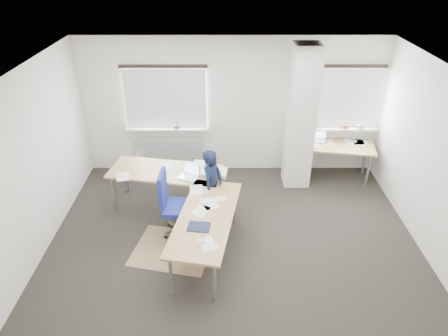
{
  "coord_description": "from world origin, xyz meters",
  "views": [
    {
      "loc": [
        -0.16,
        -5.03,
        4.32
      ],
      "look_at": [
        -0.15,
        0.9,
        0.92
      ],
      "focal_mm": 32.0,
      "sensor_mm": 36.0,
      "label": 1
    }
  ],
  "objects_px": {
    "person": "(212,186)",
    "task_chair": "(178,217)",
    "desk_main": "(187,193)",
    "desk_side": "(338,147)"
  },
  "relations": [
    {
      "from": "desk_side",
      "to": "task_chair",
      "type": "distance_m",
      "value": 3.62
    },
    {
      "from": "desk_main",
      "to": "desk_side",
      "type": "xyz_separation_m",
      "value": [
        2.93,
        1.7,
        -0.01
      ]
    },
    {
      "from": "desk_side",
      "to": "person",
      "type": "height_order",
      "value": "person"
    },
    {
      "from": "desk_main",
      "to": "desk_side",
      "type": "height_order",
      "value": "desk_side"
    },
    {
      "from": "task_chair",
      "to": "person",
      "type": "xyz_separation_m",
      "value": [
        0.57,
        0.4,
        0.35
      ]
    },
    {
      "from": "desk_main",
      "to": "person",
      "type": "xyz_separation_m",
      "value": [
        0.42,
        0.24,
        -0.02
      ]
    },
    {
      "from": "person",
      "to": "task_chair",
      "type": "bearing_deg",
      "value": 149.31
    },
    {
      "from": "person",
      "to": "desk_main",
      "type": "bearing_deg",
      "value": 144.22
    },
    {
      "from": "task_chair",
      "to": "desk_main",
      "type": "bearing_deg",
      "value": 48.64
    },
    {
      "from": "task_chair",
      "to": "person",
      "type": "distance_m",
      "value": 0.78
    }
  ]
}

